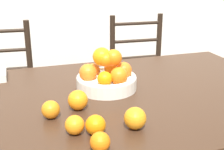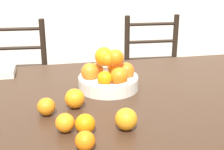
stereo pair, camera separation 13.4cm
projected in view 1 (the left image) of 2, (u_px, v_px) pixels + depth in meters
dining_table at (130, 112)px, 1.43m from camera, size 1.51×1.03×0.76m
fruit_bowl at (107, 76)px, 1.43m from camera, size 0.28×0.28×0.19m
orange_loose_0 at (78, 100)px, 1.23m from camera, size 0.08×0.08×0.08m
orange_loose_1 at (75, 125)px, 1.05m from camera, size 0.07×0.07×0.07m
orange_loose_2 at (100, 142)px, 0.95m from camera, size 0.06×0.06×0.06m
orange_loose_3 at (96, 125)px, 1.05m from camera, size 0.07×0.07×0.07m
orange_loose_4 at (51, 110)px, 1.16m from camera, size 0.07×0.07×0.07m
orange_loose_5 at (135, 118)px, 1.08m from camera, size 0.08×0.08×0.08m
chair_left at (3, 96)px, 2.08m from camera, size 0.45×0.43×0.96m
chair_right at (141, 81)px, 2.37m from camera, size 0.44×0.42×0.96m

